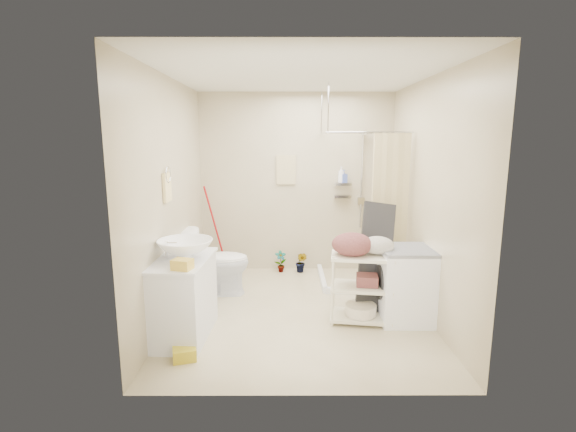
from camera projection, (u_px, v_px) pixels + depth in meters
name	position (u px, v px, depth m)	size (l,w,h in m)	color
floor	(299.00, 311.00, 4.78)	(3.20, 3.20, 0.00)	beige
ceiling	(300.00, 74.00, 4.30)	(2.80, 3.20, 0.04)	silver
wall_back	(296.00, 183.00, 6.11)	(2.80, 0.04, 2.60)	#C1B595
wall_front	(306.00, 231.00, 2.97)	(2.80, 0.04, 2.60)	#C1B595
wall_left	(171.00, 199.00, 4.54)	(0.04, 3.20, 2.60)	#C1B595
wall_right	(428.00, 199.00, 4.54)	(0.04, 3.20, 2.60)	#C1B595
vanity	(184.00, 298.00, 4.12)	(0.51, 0.91, 0.80)	silver
sink	(185.00, 249.00, 4.06)	(0.54, 0.54, 0.18)	white
counter_basket	(182.00, 264.00, 3.70)	(0.17, 0.13, 0.09)	gold
floor_basket	(184.00, 352.00, 3.71)	(0.29, 0.22, 0.16)	gold
toilet	(216.00, 262.00, 5.25)	(0.47, 0.83, 0.84)	white
mop	(214.00, 229.00, 6.10)	(0.12, 0.12, 1.27)	#A70E13
potted_plant_a	(281.00, 261.00, 6.15)	(0.17, 0.12, 0.32)	#993C25
potted_plant_b	(301.00, 262.00, 6.14)	(0.17, 0.14, 0.31)	brown
hanging_towel	(286.00, 170.00, 6.06)	(0.28, 0.03, 0.42)	beige
towel_ring	(167.00, 185.00, 4.31)	(0.04, 0.22, 0.34)	#FFE595
tp_holder	(179.00, 249.00, 4.69)	(0.08, 0.12, 0.14)	silver
shower	(360.00, 206.00, 5.62)	(1.10, 1.10, 2.10)	white
shampoo_bottle_a	(341.00, 175.00, 6.01)	(0.09, 0.09, 0.23)	white
shampoo_bottle_b	(344.00, 176.00, 6.02)	(0.08, 0.09, 0.19)	#455AB3
washing_machine	(405.00, 284.00, 4.49)	(0.55, 0.57, 0.80)	white
laundry_rack	(362.00, 282.00, 4.43)	(0.65, 0.38, 0.89)	silver
ironing_board	(376.00, 257.00, 4.66)	(0.36, 0.11, 1.29)	black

